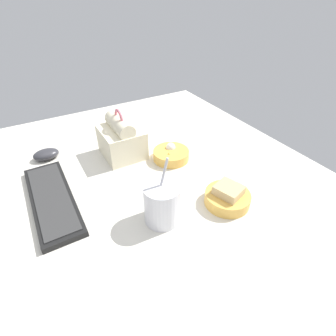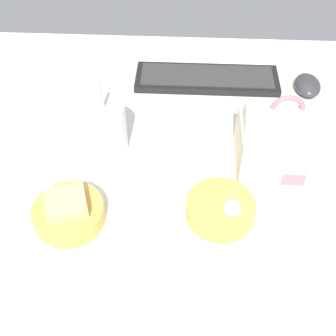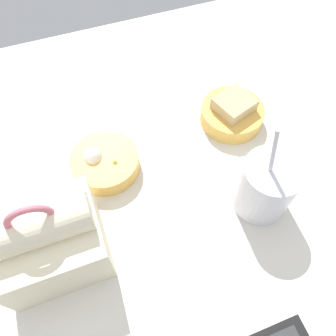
{
  "view_description": "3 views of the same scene",
  "coord_description": "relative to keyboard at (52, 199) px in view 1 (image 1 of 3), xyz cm",
  "views": [
    {
      "loc": [
        -59.49,
        32.04,
        57.3
      ],
      "look_at": [
        0.2,
        -2.37,
        7.0
      ],
      "focal_mm": 28.0,
      "sensor_mm": 36.0,
      "label": 1
    },
    {
      "loc": [
        2.99,
        -58.37,
        69.41
      ],
      "look_at": [
        0.2,
        -2.37,
        7.0
      ],
      "focal_mm": 45.0,
      "sensor_mm": 36.0,
      "label": 2
    },
    {
      "loc": [
        11.26,
        27.32,
        58.31
      ],
      "look_at": [
        0.2,
        -2.37,
        7.0
      ],
      "focal_mm": 35.0,
      "sensor_mm": 36.0,
      "label": 3
    }
  ],
  "objects": [
    {
      "name": "desk_surface",
      "position": [
        -8.64,
        -33.28,
        -2.02
      ],
      "size": [
        140.0,
        110.0,
        2.0
      ],
      "color": "silver",
      "rests_on": "ground"
    },
    {
      "name": "keyboard",
      "position": [
        0.0,
        0.0,
        0.0
      ],
      "size": [
        37.26,
        11.59,
        2.1
      ],
      "color": "black",
      "rests_on": "desk_surface"
    },
    {
      "name": "lunch_bag",
      "position": [
        14.0,
        -28.63,
        5.77
      ],
      "size": [
        16.32,
        14.43,
        18.47
      ],
      "color": "#EFE5C1",
      "rests_on": "desk_surface"
    },
    {
      "name": "soup_cup",
      "position": [
        -22.86,
        -25.51,
        5.12
      ],
      "size": [
        9.94,
        9.94,
        19.69
      ],
      "color": "silver",
      "rests_on": "desk_surface"
    },
    {
      "name": "bento_bowl_sandwich",
      "position": [
        -26.89,
        -45.46,
        1.38
      ],
      "size": [
        13.54,
        13.54,
        6.44
      ],
      "color": "#EAB24C",
      "rests_on": "desk_surface"
    },
    {
      "name": "bento_bowl_snacks",
      "position": [
        2.03,
        -42.96,
        0.98
      ],
      "size": [
        13.32,
        13.32,
        5.52
      ],
      "color": "#EAB24C",
      "rests_on": "desk_surface"
    },
    {
      "name": "computer_mouse",
      "position": [
        25.57,
        -2.65,
        0.81
      ],
      "size": [
        6.43,
        9.22,
        3.66
      ],
      "color": "#333338",
      "rests_on": "desk_surface"
    }
  ]
}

